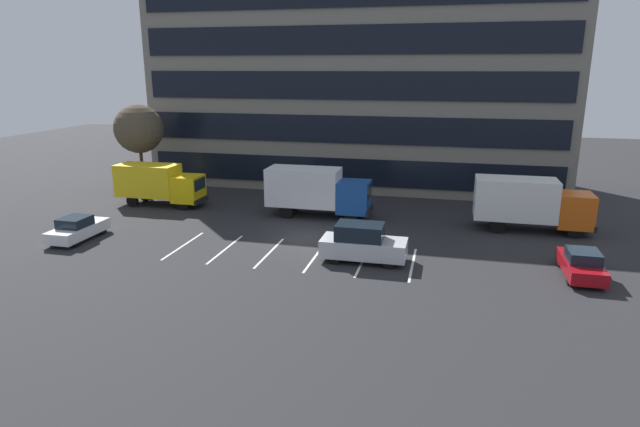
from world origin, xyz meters
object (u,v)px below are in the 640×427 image
at_px(box_truck_yellow_all, 158,183).
at_px(sedan_maroon, 581,264).
at_px(suv_silver, 363,243).
at_px(box_truck_blue, 316,190).
at_px(bare_tree, 139,129).
at_px(sedan_white, 77,229).
at_px(box_truck_orange, 530,202).

relative_size(box_truck_yellow_all, sedan_maroon, 1.67).
bearing_deg(suv_silver, sedan_maroon, 1.39).
distance_m(box_truck_blue, suv_silver, 9.92).
relative_size(box_truck_yellow_all, bare_tree, 0.91).
distance_m(sedan_white, suv_silver, 18.24).
relative_size(box_truck_yellow_all, sedan_white, 1.64).
xyz_separation_m(box_truck_blue, sedan_white, (-13.42, -9.03, -1.28)).
bearing_deg(box_truck_orange, suv_silver, -139.63).
bearing_deg(box_truck_orange, sedan_maroon, -78.65).
bearing_deg(bare_tree, box_truck_orange, -6.95).
xyz_separation_m(sedan_white, suv_silver, (18.24, 0.41, 0.33)).
bearing_deg(box_truck_yellow_all, box_truck_blue, -1.17).
relative_size(sedan_white, bare_tree, 0.56).
distance_m(box_truck_blue, box_truck_yellow_all, 12.96).
height_order(box_truck_orange, sedan_maroon, box_truck_orange).
height_order(sedan_white, suv_silver, suv_silver).
bearing_deg(box_truck_blue, sedan_maroon, -27.08).
height_order(box_truck_yellow_all, bare_tree, bare_tree).
bearing_deg(box_truck_blue, box_truck_yellow_all, 178.83).
relative_size(box_truck_yellow_all, box_truck_orange, 0.92).
distance_m(suv_silver, bare_tree, 24.85).
height_order(box_truck_blue, box_truck_orange, box_truck_blue).
relative_size(suv_silver, bare_tree, 0.63).
height_order(box_truck_blue, box_truck_yellow_all, box_truck_blue).
bearing_deg(bare_tree, suv_silver, -29.90).
height_order(sedan_maroon, bare_tree, bare_tree).
relative_size(box_truck_blue, box_truck_orange, 1.01).
bearing_deg(box_truck_yellow_all, sedan_white, -92.87).
distance_m(suv_silver, sedan_maroon, 11.51).
bearing_deg(suv_silver, box_truck_orange, 40.37).
bearing_deg(bare_tree, box_truck_yellow_all, -44.06).
height_order(box_truck_yellow_all, suv_silver, box_truck_yellow_all).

